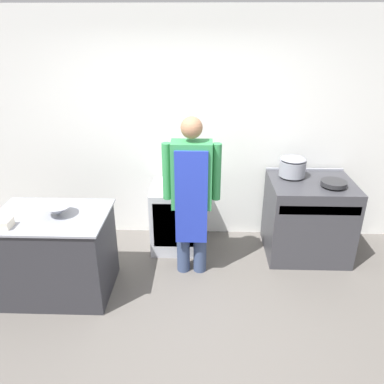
{
  "coord_description": "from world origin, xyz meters",
  "views": [
    {
      "loc": [
        0.15,
        -2.43,
        2.5
      ],
      "look_at": [
        0.04,
        1.02,
        0.94
      ],
      "focal_mm": 35.0,
      "sensor_mm": 36.0,
      "label": 1
    }
  ],
  "objects_px": {
    "stove": "(307,218)",
    "fridge_unit": "(177,216)",
    "person_cook": "(192,191)",
    "saute_pan": "(334,183)",
    "mixing_bowl": "(58,210)",
    "stock_pot": "(293,166)",
    "plastic_tub": "(4,223)"
  },
  "relations": [
    {
      "from": "fridge_unit",
      "to": "stock_pot",
      "type": "distance_m",
      "value": 1.46
    },
    {
      "from": "plastic_tub",
      "to": "saute_pan",
      "type": "relative_size",
      "value": 0.49
    },
    {
      "from": "person_cook",
      "to": "saute_pan",
      "type": "bearing_deg",
      "value": 10.62
    },
    {
      "from": "stove",
      "to": "person_cook",
      "type": "height_order",
      "value": "person_cook"
    },
    {
      "from": "mixing_bowl",
      "to": "stock_pot",
      "type": "bearing_deg",
      "value": 21.52
    },
    {
      "from": "person_cook",
      "to": "saute_pan",
      "type": "distance_m",
      "value": 1.54
    },
    {
      "from": "stove",
      "to": "fridge_unit",
      "type": "relative_size",
      "value": 1.18
    },
    {
      "from": "stock_pot",
      "to": "fridge_unit",
      "type": "bearing_deg",
      "value": -178.67
    },
    {
      "from": "fridge_unit",
      "to": "mixing_bowl",
      "type": "xyz_separation_m",
      "value": [
        -1.05,
        -0.9,
        0.52
      ]
    },
    {
      "from": "plastic_tub",
      "to": "stock_pot",
      "type": "height_order",
      "value": "stock_pot"
    },
    {
      "from": "stove",
      "to": "saute_pan",
      "type": "bearing_deg",
      "value": -36.1
    },
    {
      "from": "fridge_unit",
      "to": "saute_pan",
      "type": "xyz_separation_m",
      "value": [
        1.7,
        -0.24,
        0.56
      ]
    },
    {
      "from": "stove",
      "to": "fridge_unit",
      "type": "distance_m",
      "value": 1.52
    },
    {
      "from": "person_cook",
      "to": "mixing_bowl",
      "type": "height_order",
      "value": "person_cook"
    },
    {
      "from": "fridge_unit",
      "to": "stock_pot",
      "type": "xyz_separation_m",
      "value": [
        1.31,
        0.03,
        0.65
      ]
    },
    {
      "from": "stove",
      "to": "saute_pan",
      "type": "distance_m",
      "value": 0.54
    },
    {
      "from": "mixing_bowl",
      "to": "stock_pot",
      "type": "height_order",
      "value": "stock_pot"
    },
    {
      "from": "person_cook",
      "to": "stove",
      "type": "bearing_deg",
      "value": 17.43
    },
    {
      "from": "fridge_unit",
      "to": "plastic_tub",
      "type": "relative_size",
      "value": 5.81
    },
    {
      "from": "person_cook",
      "to": "stock_pot",
      "type": "relative_size",
      "value": 5.82
    },
    {
      "from": "mixing_bowl",
      "to": "stock_pot",
      "type": "relative_size",
      "value": 0.88
    },
    {
      "from": "stove",
      "to": "person_cook",
      "type": "xyz_separation_m",
      "value": [
        -1.33,
        -0.42,
        0.51
      ]
    },
    {
      "from": "person_cook",
      "to": "mixing_bowl",
      "type": "xyz_separation_m",
      "value": [
        -1.23,
        -0.38,
        -0.05
      ]
    },
    {
      "from": "person_cook",
      "to": "mixing_bowl",
      "type": "distance_m",
      "value": 1.29
    },
    {
      "from": "stove",
      "to": "fridge_unit",
      "type": "bearing_deg",
      "value": 176.02
    },
    {
      "from": "saute_pan",
      "to": "plastic_tub",
      "type": "bearing_deg",
      "value": -164.06
    },
    {
      "from": "stock_pot",
      "to": "person_cook",
      "type": "bearing_deg",
      "value": -153.77
    },
    {
      "from": "stove",
      "to": "stock_pot",
      "type": "relative_size",
      "value": 3.14
    },
    {
      "from": "stove",
      "to": "person_cook",
      "type": "bearing_deg",
      "value": -162.57
    },
    {
      "from": "person_cook",
      "to": "plastic_tub",
      "type": "xyz_separation_m",
      "value": [
        -1.63,
        -0.61,
        -0.06
      ]
    },
    {
      "from": "person_cook",
      "to": "saute_pan",
      "type": "relative_size",
      "value": 6.27
    },
    {
      "from": "saute_pan",
      "to": "person_cook",
      "type": "bearing_deg",
      "value": -169.38
    }
  ]
}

